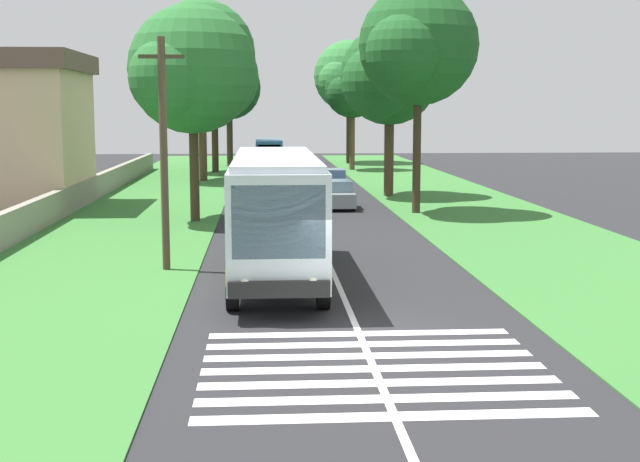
% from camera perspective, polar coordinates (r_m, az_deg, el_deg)
% --- Properties ---
extents(ground, '(160.00, 160.00, 0.00)m').
position_cam_1_polar(ground, '(20.04, 2.57, -6.69)').
color(ground, '#262628').
extents(grass_verge_left, '(120.00, 8.00, 0.04)m').
position_cam_1_polar(grass_verge_left, '(35.16, -13.59, -0.50)').
color(grass_verge_left, '#387533').
rests_on(grass_verge_left, ground).
extents(grass_verge_right, '(120.00, 8.00, 0.04)m').
position_cam_1_polar(grass_verge_right, '(36.15, 12.95, -0.25)').
color(grass_verge_right, '#387533').
rests_on(grass_verge_right, ground).
extents(centre_line, '(110.00, 0.16, 0.01)m').
position_cam_1_polar(centre_line, '(34.71, -0.13, -0.41)').
color(centre_line, silver).
rests_on(centre_line, ground).
extents(coach_bus, '(11.16, 2.62, 3.73)m').
position_cam_1_polar(coach_bus, '(25.90, -2.93, 1.49)').
color(coach_bus, silver).
rests_on(coach_bus, ground).
extents(zebra_crossing, '(5.85, 6.80, 0.01)m').
position_cam_1_polar(zebra_crossing, '(17.44, 3.56, -8.95)').
color(zebra_crossing, silver).
rests_on(zebra_crossing, ground).
extents(trailing_car_0, '(4.30, 1.78, 1.43)m').
position_cam_1_polar(trailing_car_0, '(44.96, 1.01, 2.37)').
color(trailing_car_0, gray).
rests_on(trailing_car_0, ground).
extents(trailing_car_1, '(4.30, 1.78, 1.43)m').
position_cam_1_polar(trailing_car_1, '(53.29, 0.72, 3.25)').
color(trailing_car_1, navy).
rests_on(trailing_car_1, ground).
extents(trailing_car_2, '(4.30, 1.78, 1.43)m').
position_cam_1_polar(trailing_car_2, '(60.72, -3.53, 3.82)').
color(trailing_car_2, '#B7A893').
rests_on(trailing_car_2, ground).
extents(trailing_minibus_0, '(6.00, 2.14, 2.53)m').
position_cam_1_polar(trailing_minibus_0, '(71.35, -3.34, 5.15)').
color(trailing_minibus_0, teal).
rests_on(trailing_minibus_0, ground).
extents(roadside_tree_left_0, '(9.25, 7.46, 12.50)m').
position_cam_1_polar(roadside_tree_left_0, '(62.00, -7.97, 11.16)').
color(roadside_tree_left_0, '#4C3826').
rests_on(roadside_tree_left_0, grass_verge_left).
extents(roadside_tree_left_1, '(8.27, 7.06, 11.00)m').
position_cam_1_polar(roadside_tree_left_1, '(70.03, -7.13, 9.78)').
color(roadside_tree_left_1, '#3D2D1E').
rests_on(roadside_tree_left_1, grass_verge_left).
extents(roadside_tree_left_2, '(6.95, 5.70, 9.60)m').
position_cam_1_polar(roadside_tree_left_2, '(39.80, -8.48, 10.14)').
color(roadside_tree_left_2, '#3D2D1E').
rests_on(roadside_tree_left_2, grass_verge_left).
extents(roadside_tree_left_3, '(6.68, 5.68, 9.71)m').
position_cam_1_polar(roadside_tree_left_3, '(79.81, -6.08, 9.16)').
color(roadside_tree_left_3, '#3D2D1E').
rests_on(roadside_tree_left_3, grass_verge_left).
extents(roadside_tree_right_0, '(7.05, 5.75, 9.75)m').
position_cam_1_polar(roadside_tree_right_0, '(50.82, 4.36, 9.88)').
color(roadside_tree_right_0, '#4C3826').
rests_on(roadside_tree_right_0, grass_verge_right).
extents(roadside_tree_right_1, '(6.76, 5.72, 10.88)m').
position_cam_1_polar(roadside_tree_right_1, '(42.62, 6.23, 11.75)').
color(roadside_tree_right_1, '#3D2D1E').
rests_on(roadside_tree_right_1, grass_verge_right).
extents(roadside_tree_right_2, '(8.06, 6.58, 11.28)m').
position_cam_1_polar(roadside_tree_right_2, '(81.80, 1.83, 9.92)').
color(roadside_tree_right_2, '#3D2D1E').
rests_on(roadside_tree_right_2, grass_verge_right).
extents(roadside_tree_right_3, '(5.35, 4.57, 8.82)m').
position_cam_1_polar(roadside_tree_right_3, '(72.47, 2.02, 9.07)').
color(roadside_tree_right_3, brown).
rests_on(roadside_tree_right_3, grass_verge_right).
extents(utility_pole, '(0.24, 1.40, 7.21)m').
position_cam_1_polar(utility_pole, '(27.61, -10.16, 5.19)').
color(utility_pole, '#473828').
rests_on(utility_pole, grass_verge_left).
extents(roadside_wall, '(70.00, 0.40, 1.30)m').
position_cam_1_polar(roadside_wall, '(40.63, -17.16, 1.45)').
color(roadside_wall, gray).
rests_on(roadside_wall, grass_verge_left).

